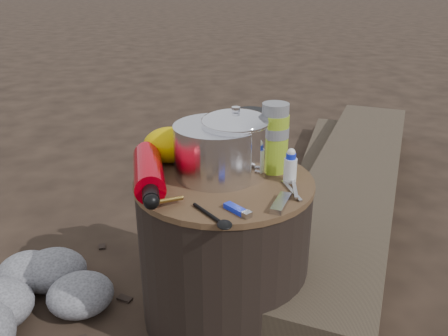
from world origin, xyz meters
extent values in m
plane|color=black|center=(0.00, 0.00, 0.00)|extent=(60.00, 60.00, 0.00)
cylinder|color=black|center=(0.00, 0.00, 0.22)|extent=(0.48, 0.48, 0.45)
cube|color=#3B3125|center=(0.69, 0.60, 0.09)|extent=(1.41, 1.97, 0.18)
cube|color=#3B3125|center=(0.77, 1.10, 0.04)|extent=(0.65, 1.02, 0.09)
cylinder|color=silver|center=(-0.01, 0.04, 0.52)|extent=(0.24, 0.24, 0.14)
cylinder|color=silver|center=(0.04, 0.03, 0.54)|extent=(0.18, 0.18, 0.18)
cylinder|color=#8CAB22|center=(0.15, 0.04, 0.54)|extent=(0.08, 0.08, 0.19)
cylinder|color=black|center=(0.11, 0.17, 0.51)|extent=(0.09, 0.09, 0.14)
ellipsoid|color=#D4AB00|center=(-0.13, 0.16, 0.50)|extent=(0.15, 0.13, 0.10)
cube|color=#131B53|center=(0.00, 0.20, 0.51)|extent=(0.10, 0.03, 0.13)
cube|color=#1528C6|center=(-0.01, -0.18, 0.45)|extent=(0.06, 0.08, 0.01)
cube|color=#A8A8AD|center=(0.11, -0.18, 0.45)|extent=(0.08, 0.10, 0.01)
cylinder|color=silver|center=(0.17, -0.04, 0.49)|extent=(0.03, 0.03, 0.08)
camera|label=1|loc=(-0.20, -1.12, 0.97)|focal=37.10mm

